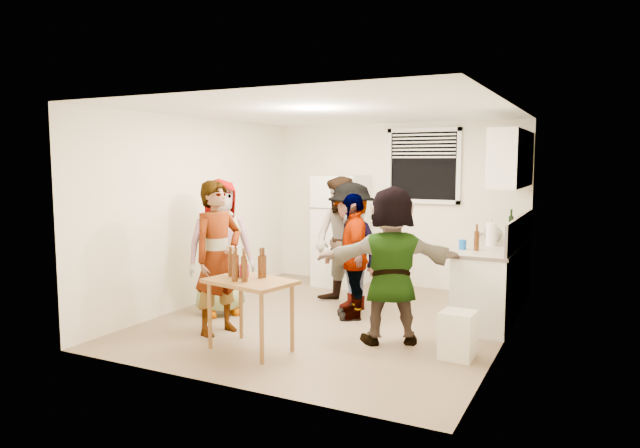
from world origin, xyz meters
The scene contains 23 objects.
room centered at (0.00, 0.00, 0.00)m, with size 4.00×4.50×2.50m, color white, non-canonical shape.
window centered at (0.45, 2.21, 1.85)m, with size 1.12×0.10×1.06m, color white, non-canonical shape.
refrigerator centered at (-0.75, 1.88, 0.85)m, with size 0.70×0.70×1.70m, color white.
counter_lower centered at (1.70, 1.15, 0.43)m, with size 0.60×2.20×0.86m, color white.
countertop centered at (1.70, 1.15, 0.88)m, with size 0.64×2.22×0.04m, color #BAAB98.
backsplash centered at (1.99, 1.15, 1.08)m, with size 0.03×2.20×0.36m, color #B4AEA6.
upper_cabinets centered at (1.83, 1.35, 1.95)m, with size 0.34×1.60×0.70m, color white.
kettle centered at (1.65, 1.27, 0.90)m, with size 0.26×0.22×0.22m, color silver, non-canonical shape.
paper_towel centered at (1.68, 0.97, 0.90)m, with size 0.13×0.13×0.28m, color white.
wine_bottle centered at (1.75, 2.07, 0.90)m, with size 0.07×0.07×0.27m, color black.
beer_bottle_counter centered at (1.60, 0.47, 0.90)m, with size 0.06×0.06×0.23m, color #47230C.
blue_cup centered at (1.44, 0.49, 0.90)m, with size 0.09×0.09×0.12m, color blue.
picture_frame centered at (1.92, 1.44, 0.97)m, with size 0.02×0.17×0.14m, color #D8D454.
trash_bin centered at (1.67, -0.66, 0.25)m, with size 0.32×0.32×0.46m, color white.
serving_table centered at (-0.27, -1.37, 0.00)m, with size 0.87×0.58×0.73m, color brown, non-canonical shape.
beer_bottle_table centered at (-0.37, -1.33, 0.73)m, with size 0.06×0.06×0.23m, color #47230C.
red_cup centered at (-0.41, -1.28, 0.73)m, with size 0.10×0.10×0.13m, color #AF1029.
guest_grey centered at (-1.39, -0.35, 0.00)m, with size 0.83×1.71×0.54m, color #979797.
guest_stripe centered at (-0.93, -1.03, 0.00)m, with size 0.62×1.71×0.41m, color #141933.
guest_back_left centered at (-0.20, 0.71, 0.00)m, with size 0.84×1.72×0.65m, color brown.
guest_back_right centered at (-0.01, 0.58, 0.00)m, with size 1.07×1.65×0.61m, color #3C3C41.
guest_black centered at (0.17, 0.22, 0.00)m, with size 0.90×1.54×0.37m, color black.
guest_orange centered at (0.91, -0.49, 0.00)m, with size 1.55×1.67×0.49m, color #E17847.
Camera 1 is at (2.88, -6.11, 1.92)m, focal length 32.00 mm.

